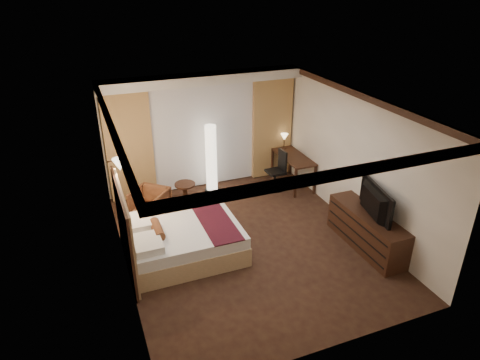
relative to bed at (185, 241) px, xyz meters
name	(u,v)px	position (x,y,z in m)	size (l,w,h in m)	color
floor	(248,243)	(1.20, -0.08, -0.29)	(4.50, 5.50, 0.01)	black
ceiling	(249,105)	(1.20, -0.08, 2.41)	(4.50, 5.50, 0.01)	white
back_wall	(203,131)	(1.20, 2.67, 1.06)	(4.50, 0.02, 2.70)	beige
left_wall	(118,202)	(-1.05, -0.08, 1.06)	(0.02, 5.50, 2.70)	beige
right_wall	(355,161)	(3.45, -0.08, 1.06)	(0.02, 5.50, 2.70)	beige
crown_molding	(249,108)	(1.20, -0.08, 2.35)	(4.50, 5.50, 0.12)	black
soffit	(204,79)	(1.20, 2.42, 2.31)	(4.50, 0.50, 0.20)	white
curtain_sheer	(204,136)	(1.20, 2.59, 0.96)	(2.48, 0.04, 2.45)	silver
curtain_left_drape	(129,147)	(-0.50, 2.53, 0.96)	(1.00, 0.14, 2.45)	tan
curtain_right_drape	(272,128)	(2.90, 2.53, 0.96)	(1.00, 0.14, 2.45)	tan
wall_sconce	(119,165)	(-0.89, 0.77, 1.33)	(0.24, 0.24, 0.24)	white
bed	(185,241)	(0.00, 0.00, 0.00)	(1.98, 1.55, 0.58)	white
headboard	(125,230)	(-1.00, 0.00, 0.46)	(0.12, 1.85, 1.50)	tan
armchair	(150,202)	(-0.32, 1.57, 0.05)	(0.67, 0.63, 0.69)	#552C19
side_table	(185,194)	(0.51, 1.85, -0.04)	(0.45, 0.45, 0.50)	black
floor_lamp	(211,159)	(1.25, 2.24, 0.52)	(0.34, 0.34, 1.62)	white
desk	(293,170)	(3.15, 1.83, 0.09)	(0.55, 1.32, 0.75)	black
desk_lamp	(284,142)	(3.15, 2.33, 0.63)	(0.18, 0.18, 0.34)	#FFD899
office_chair	(275,170)	(2.66, 1.78, 0.19)	(0.46, 0.46, 0.96)	black
dresser	(367,230)	(3.20, -0.99, 0.06)	(0.50, 1.82, 0.71)	black
television	(370,198)	(3.17, -0.99, 0.75)	(1.16, 0.67, 0.15)	black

